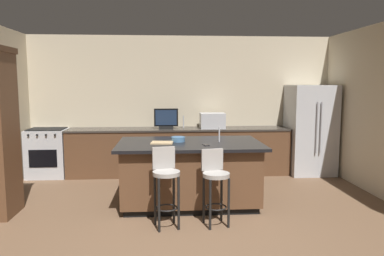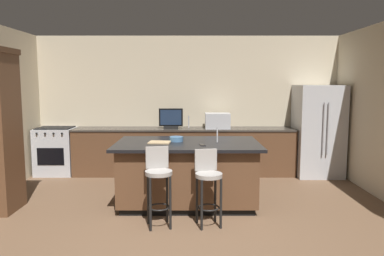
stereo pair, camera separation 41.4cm
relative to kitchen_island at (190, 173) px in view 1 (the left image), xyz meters
The scene contains 15 objects.
wall_back 2.39m from the kitchen_island, 90.58° to the left, with size 6.54×0.12×2.74m, color beige.
wall_right 3.18m from the kitchen_island, ahead, with size 0.12×4.43×2.74m, color beige.
counter_back 1.84m from the kitchen_island, 92.82° to the left, with size 4.32×0.62×0.92m.
kitchen_island is the anchor object (origin of this frame).
refrigerator 3.08m from the kitchen_island, 34.84° to the left, with size 0.86×0.82×1.76m.
range_oven 3.20m from the kitchen_island, 145.05° to the left, with size 0.73×0.63×0.94m.
microwave 2.01m from the kitchen_island, 72.88° to the left, with size 0.48×0.36×0.30m, color #B7BABF.
tv_monitor 1.92m from the kitchen_island, 100.93° to the left, with size 0.46×0.16×0.39m.
sink_faucet_back 2.01m from the kitchen_island, 89.98° to the left, with size 0.02×0.02×0.24m, color #B2B2B7.
sink_faucet_island 0.72m from the kitchen_island, ahead, with size 0.02×0.02×0.22m, color #B2B2B7.
bar_stool_left 0.95m from the kitchen_island, 112.26° to the right, with size 0.35×0.37×1.00m.
bar_stool_right 0.89m from the kitchen_island, 72.27° to the right, with size 0.35×0.37×0.96m.
fruit_bowl 0.53m from the kitchen_island, 154.65° to the left, with size 0.21×0.21×0.07m, color #3F668C.
cell_phone 0.57m from the kitchen_island, 50.57° to the right, with size 0.07×0.15×0.01m, color black.
cutting_board 0.62m from the kitchen_island, behind, with size 0.31×0.24×0.02m, color tan.
Camera 1 is at (-0.32, -3.59, 1.80)m, focal length 34.87 mm.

